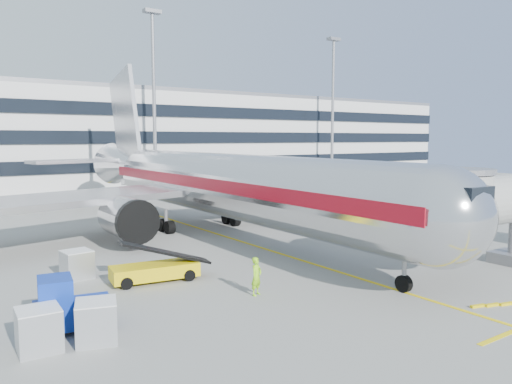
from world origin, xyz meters
TOP-DOWN VIEW (x-y plane):
  - ground at (0.00, 0.00)m, footprint 180.00×180.00m
  - lead_in_line at (0.00, 10.00)m, footprint 0.25×70.00m
  - main_jet at (0.00, 11.72)m, footprint 50.95×48.70m
  - terminal at (0.00, 57.95)m, footprint 150.00×24.25m
  - light_mast_centre at (8.00, 42.00)m, footprint 2.40×1.20m
  - light_mast_east at (42.00, 42.00)m, footprint 2.40×1.20m
  - belt_loader at (-9.75, 1.12)m, footprint 5.10×2.38m
  - baggage_tug at (-15.55, -3.47)m, footprint 3.29×2.38m
  - cargo_container_left at (-16.95, -4.89)m, footprint 1.59×1.59m
  - cargo_container_right at (-13.12, 4.19)m, footprint 1.65×1.65m
  - cargo_container_front at (-14.93, -5.30)m, footprint 1.92×1.92m
  - ramp_worker at (-6.50, -4.07)m, footprint 0.84×0.71m

SIDE VIEW (x-z plane):
  - ground at x=0.00m, z-range 0.00..0.00m
  - lead_in_line at x=0.00m, z-range 0.00..0.01m
  - belt_loader at x=-9.75m, z-range -0.52..1.87m
  - cargo_container_right at x=-13.12m, z-range 0.00..1.60m
  - cargo_container_left at x=-16.95m, z-range 0.00..1.62m
  - cargo_container_front at x=-14.93m, z-range 0.00..1.63m
  - ramp_worker at x=-6.50m, z-range 0.00..1.95m
  - baggage_tug at x=-15.55m, z-range -0.15..2.13m
  - main_jet at x=0.00m, z-range -3.79..12.26m
  - terminal at x=0.00m, z-range 0.00..15.60m
  - light_mast_centre at x=8.00m, z-range 2.15..27.60m
  - light_mast_east at x=42.00m, z-range 2.15..27.60m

